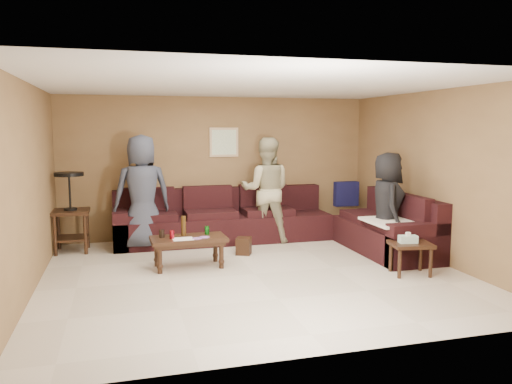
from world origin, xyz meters
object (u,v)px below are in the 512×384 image
coffee_table (188,241)px  end_table_left (71,211)px  person_middle (266,190)px  person_right (387,205)px  sectional_sofa (278,226)px  person_left (142,192)px  waste_bin (244,246)px  side_table_right (410,247)px

coffee_table → end_table_left: size_ratio=0.84×
end_table_left → person_middle: person_middle is taller
person_middle → person_right: bearing=151.8°
sectional_sofa → person_left: 2.29m
waste_bin → person_left: person_left is taller
end_table_left → person_middle: (3.18, -0.09, 0.24)m
coffee_table → side_table_right: (2.81, -1.13, 0.01)m
side_table_right → person_right: bearing=79.5°
waste_bin → person_left: size_ratio=0.14×
end_table_left → coffee_table: bearing=-39.7°
waste_bin → person_right: bearing=-19.0°
end_table_left → waste_bin: size_ratio=4.80×
waste_bin → person_right: size_ratio=0.17×
sectional_sofa → side_table_right: size_ratio=7.83×
coffee_table → end_table_left: 2.18m
sectional_sofa → coffee_table: 1.89m
person_left → person_middle: person_left is taller
coffee_table → waste_bin: 1.08m
sectional_sofa → person_middle: person_middle is taller
side_table_right → waste_bin: side_table_right is taller
coffee_table → person_middle: person_middle is taller
person_middle → sectional_sofa: bearing=125.4°
sectional_sofa → waste_bin: 0.86m
waste_bin → end_table_left: bearing=161.3°
end_table_left → person_left: 1.14m
person_middle → side_table_right: bearing=135.4°
person_right → waste_bin: bearing=86.8°
coffee_table → person_left: bearing=113.8°
side_table_right → person_left: 4.17m
end_table_left → side_table_right: 5.14m
sectional_sofa → person_middle: 0.67m
person_left → person_middle: (2.08, 0.02, -0.03)m
person_middle → person_left: bearing=18.0°
side_table_right → sectional_sofa: bearing=119.6°
sectional_sofa → end_table_left: size_ratio=3.68×
sectional_sofa → person_left: size_ratio=2.51×
coffee_table → side_table_right: 3.03m
sectional_sofa → person_right: bearing=-40.4°
sectional_sofa → waste_bin: (-0.70, -0.45, -0.19)m
coffee_table → waste_bin: (0.93, 0.50, -0.24)m
end_table_left → person_right: bearing=-18.8°
end_table_left → side_table_right: size_ratio=2.13×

